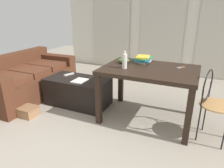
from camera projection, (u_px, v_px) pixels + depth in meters
name	position (u px, v px, depth m)	size (l,w,h in m)	color
ground_plane	(127.00, 109.00, 3.16)	(8.96, 8.96, 0.00)	gray
wall_back	(163.00, 19.00, 4.66)	(5.05, 0.10, 2.51)	silver
curtains	(162.00, 28.00, 4.65)	(3.59, 0.03, 2.12)	beige
couch	(26.00, 79.00, 3.58)	(0.93, 1.74, 0.72)	#4C2819
coffee_table	(78.00, 91.00, 3.26)	(1.00, 0.53, 0.44)	black
craft_table	(149.00, 75.00, 2.66)	(1.22, 0.88, 0.74)	black
wire_chair	(213.00, 98.00, 2.28)	(0.39, 0.42, 0.85)	#B7844C
bottle_near	(125.00, 61.00, 2.58)	(0.06, 0.06, 0.23)	beige
bowl	(124.00, 60.00, 2.86)	(0.16, 0.16, 0.08)	#477033
book_stack	(143.00, 59.00, 2.90)	(0.22, 0.31, 0.09)	silver
scissors	(182.00, 67.00, 2.66)	(0.11, 0.11, 0.00)	#9EA0A5
tv_remote_primary	(69.00, 74.00, 3.35)	(0.04, 0.19, 0.02)	#B7B7B2
magazine	(80.00, 81.00, 3.06)	(0.19, 0.24, 0.02)	silver
shoebox	(27.00, 111.00, 2.93)	(0.29, 0.23, 0.14)	#996B47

